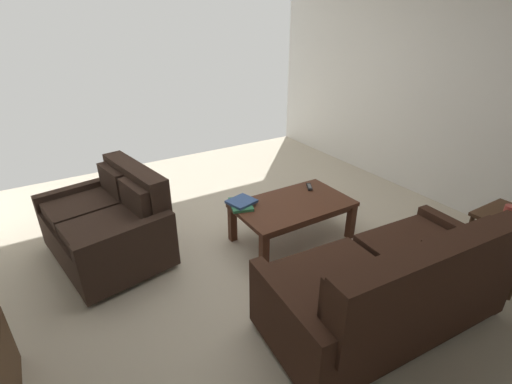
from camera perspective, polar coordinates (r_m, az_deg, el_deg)
The scene contains 9 objects.
ground_plane at distance 3.64m, azimuth -1.17°, elevation -8.91°, with size 5.12×5.67×0.01m, color beige.
wall_left at distance 4.85m, azimuth 26.83°, elevation 15.74°, with size 0.12×5.67×2.87m, color white.
sofa_main at distance 2.78m, azimuth 20.54°, elevation -13.79°, with size 1.80×0.97×0.88m.
loveseat_near at distance 3.62m, azimuth -21.85°, elevation -4.49°, with size 1.04×1.32×0.84m.
coffee_table at distance 3.62m, azimuth 5.80°, elevation -2.59°, with size 1.14×0.68×0.42m.
end_table at distance 3.68m, azimuth 35.28°, elevation -4.59°, with size 0.50×0.50×0.60m.
coffee_mug at distance 3.59m, azimuth 34.98°, elevation -2.49°, with size 0.10×0.08×0.10m.
book_stack at distance 3.52m, azimuth -2.39°, elevation -1.75°, with size 0.30×0.34×0.05m.
tv_remote at distance 3.92m, azimuth 8.40°, elevation 0.81°, with size 0.12×0.16×0.02m.
Camera 1 is at (1.50, 2.58, 2.07)m, focal length 25.43 mm.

